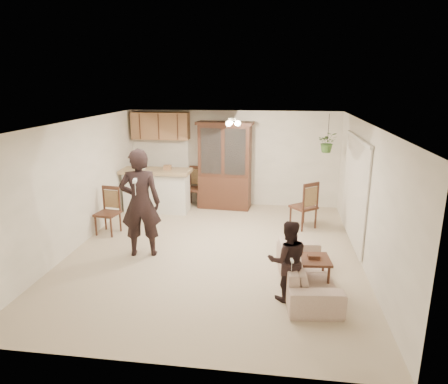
# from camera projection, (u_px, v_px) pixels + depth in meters

# --- Properties ---
(floor) EXTENTS (6.50, 6.50, 0.00)m
(floor) POSITION_uv_depth(u_px,v_px,m) (214.00, 252.00, 7.78)
(floor) COLOR #BCAC8E
(floor) RESTS_ON ground
(ceiling) EXTENTS (5.50, 6.50, 0.02)m
(ceiling) POSITION_uv_depth(u_px,v_px,m) (213.00, 123.00, 7.12)
(ceiling) COLOR silver
(ceiling) RESTS_ON wall_back
(wall_back) EXTENTS (5.50, 0.02, 2.50)m
(wall_back) POSITION_uv_depth(u_px,v_px,m) (233.00, 158.00, 10.55)
(wall_back) COLOR white
(wall_back) RESTS_ON ground
(wall_front) EXTENTS (5.50, 0.02, 2.50)m
(wall_front) POSITION_uv_depth(u_px,v_px,m) (166.00, 268.00, 4.35)
(wall_front) COLOR white
(wall_front) RESTS_ON ground
(wall_left) EXTENTS (0.02, 6.50, 2.50)m
(wall_left) POSITION_uv_depth(u_px,v_px,m) (75.00, 185.00, 7.81)
(wall_left) COLOR white
(wall_left) RESTS_ON ground
(wall_right) EXTENTS (0.02, 6.50, 2.50)m
(wall_right) POSITION_uv_depth(u_px,v_px,m) (366.00, 196.00, 7.09)
(wall_right) COLOR white
(wall_right) RESTS_ON ground
(breakfast_bar) EXTENTS (1.60, 0.55, 1.00)m
(breakfast_bar) POSITION_uv_depth(u_px,v_px,m) (157.00, 192.00, 10.14)
(breakfast_bar) COLOR silver
(breakfast_bar) RESTS_ON floor
(bar_top) EXTENTS (1.75, 0.70, 0.08)m
(bar_top) POSITION_uv_depth(u_px,v_px,m) (156.00, 171.00, 9.99)
(bar_top) COLOR #9D805E
(bar_top) RESTS_ON breakfast_bar
(upper_cabinets) EXTENTS (1.50, 0.34, 0.70)m
(upper_cabinets) POSITION_uv_depth(u_px,v_px,m) (161.00, 126.00, 10.40)
(upper_cabinets) COLOR brown
(upper_cabinets) RESTS_ON wall_back
(vertical_blinds) EXTENTS (0.06, 2.30, 2.10)m
(vertical_blinds) POSITION_uv_depth(u_px,v_px,m) (354.00, 191.00, 7.99)
(vertical_blinds) COLOR beige
(vertical_blinds) RESTS_ON wall_right
(ceiling_fixture) EXTENTS (0.36, 0.36, 0.20)m
(ceiling_fixture) POSITION_uv_depth(u_px,v_px,m) (232.00, 122.00, 8.26)
(ceiling_fixture) COLOR #FFEEBF
(ceiling_fixture) RESTS_ON ceiling
(hanging_plant) EXTENTS (0.43, 0.37, 0.48)m
(hanging_plant) POSITION_uv_depth(u_px,v_px,m) (328.00, 142.00, 9.28)
(hanging_plant) COLOR #295923
(hanging_plant) RESTS_ON ceiling
(plant_cord) EXTENTS (0.01, 0.01, 0.65)m
(plant_cord) POSITION_uv_depth(u_px,v_px,m) (328.00, 128.00, 9.19)
(plant_cord) COLOR black
(plant_cord) RESTS_ON ceiling
(sofa) EXTENTS (0.92, 1.94, 0.73)m
(sofa) POSITION_uv_depth(u_px,v_px,m) (307.00, 266.00, 6.38)
(sofa) COLOR beige
(sofa) RESTS_ON floor
(adult) EXTENTS (0.73, 0.56, 1.80)m
(adult) POSITION_uv_depth(u_px,v_px,m) (141.00, 210.00, 7.46)
(adult) COLOR black
(adult) RESTS_ON floor
(child) EXTENTS (0.73, 0.61, 1.35)m
(child) POSITION_uv_depth(u_px,v_px,m) (288.00, 258.00, 5.94)
(child) COLOR black
(child) RESTS_ON floor
(china_hutch) EXTENTS (1.46, 0.65, 2.24)m
(china_hutch) POSITION_uv_depth(u_px,v_px,m) (225.00, 166.00, 10.27)
(china_hutch) COLOR #3E2416
(china_hutch) RESTS_ON floor
(side_table) EXTENTS (0.55, 0.55, 0.62)m
(side_table) POSITION_uv_depth(u_px,v_px,m) (313.00, 274.00, 6.28)
(side_table) COLOR #3E2416
(side_table) RESTS_ON floor
(chair_bar) EXTENTS (0.52, 0.52, 1.02)m
(chair_bar) POSITION_uv_depth(u_px,v_px,m) (108.00, 221.00, 8.68)
(chair_bar) COLOR #3E2416
(chair_bar) RESTS_ON floor
(chair_hutch_left) EXTENTS (0.55, 0.55, 1.04)m
(chair_hutch_left) POSITION_uv_depth(u_px,v_px,m) (194.00, 195.00, 10.64)
(chair_hutch_left) COLOR #3E2416
(chair_hutch_left) RESTS_ON floor
(chair_hutch_right) EXTENTS (0.68, 0.68, 1.09)m
(chair_hutch_right) POSITION_uv_depth(u_px,v_px,m) (303.00, 214.00, 9.04)
(chair_hutch_right) COLOR #3E2416
(chair_hutch_right) RESTS_ON floor
(controller_adult) EXTENTS (0.09, 0.19, 0.05)m
(controller_adult) POSITION_uv_depth(u_px,v_px,m) (135.00, 181.00, 6.82)
(controller_adult) COLOR white
(controller_adult) RESTS_ON adult
(controller_child) EXTENTS (0.05, 0.11, 0.03)m
(controller_child) POSITION_uv_depth(u_px,v_px,m) (292.00, 261.00, 5.63)
(controller_child) COLOR white
(controller_child) RESTS_ON child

